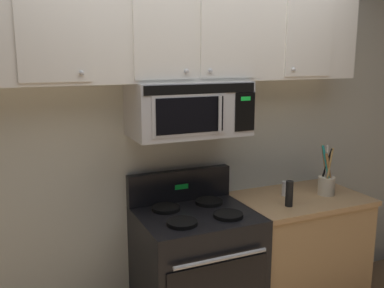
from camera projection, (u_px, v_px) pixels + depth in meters
back_wall at (175, 136)px, 3.08m from camera, size 5.20×0.10×2.70m
stove_range at (196, 274)px, 2.93m from camera, size 0.76×0.69×1.12m
over_range_microwave at (189, 109)px, 2.81m from camera, size 0.76×0.43×0.35m
upper_cabinets at (187, 37)px, 2.75m from camera, size 2.50×0.36×0.55m
counter_segment at (297, 253)px, 3.27m from camera, size 0.93×0.65×0.90m
utensil_crock_cream at (326, 181)px, 3.20m from camera, size 0.13×0.12×0.38m
salt_shaker at (285, 189)px, 3.18m from camera, size 0.05×0.05×0.11m
pepper_mill at (289, 194)px, 2.96m from camera, size 0.05×0.05×0.18m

